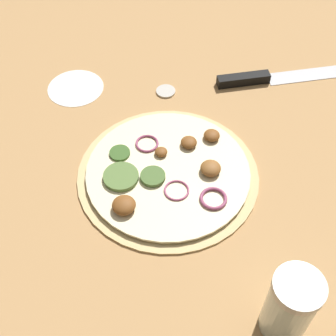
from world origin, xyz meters
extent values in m
plane|color=tan|center=(0.00, 0.00, 0.00)|extent=(3.00, 3.00, 0.00)
cylinder|color=#D6B77A|center=(0.00, 0.00, 0.00)|extent=(0.28, 0.28, 0.01)
cylinder|color=beige|center=(0.00, 0.00, 0.01)|extent=(0.26, 0.26, 0.00)
cylinder|color=#567538|center=(0.07, -0.01, 0.01)|extent=(0.05, 0.05, 0.01)
ellipsoid|color=brown|center=(-0.09, -0.04, 0.02)|extent=(0.03, 0.03, 0.01)
ellipsoid|color=brown|center=(-0.05, -0.04, 0.02)|extent=(0.03, 0.03, 0.01)
cylinder|color=#385B23|center=(0.06, -0.06, 0.01)|extent=(0.03, 0.03, 0.00)
torus|color=#934266|center=(0.02, -0.06, 0.01)|extent=(0.04, 0.04, 0.00)
ellipsoid|color=brown|center=(0.00, -0.04, 0.02)|extent=(0.02, 0.02, 0.01)
torus|color=#A34C70|center=(0.00, 0.04, 0.01)|extent=(0.04, 0.04, 0.00)
cylinder|color=#47662D|center=(0.03, 0.01, 0.01)|extent=(0.04, 0.04, 0.01)
torus|color=#934266|center=(-0.05, 0.07, 0.01)|extent=(0.04, 0.04, 0.01)
ellipsoid|color=brown|center=(-0.06, 0.02, 0.02)|extent=(0.03, 0.03, 0.02)
ellipsoid|color=brown|center=(0.08, 0.05, 0.02)|extent=(0.03, 0.03, 0.02)
cube|color=silver|center=(-0.37, -0.14, 0.00)|extent=(0.24, 0.07, 0.00)
cube|color=black|center=(-0.20, -0.17, 0.01)|extent=(0.10, 0.03, 0.02)
cylinder|color=silver|center=(-0.06, 0.27, 0.05)|extent=(0.06, 0.06, 0.10)
cylinder|color=beige|center=(-0.06, 0.27, 0.10)|extent=(0.06, 0.06, 0.01)
cylinder|color=beige|center=(-0.06, -0.19, 0.00)|extent=(0.04, 0.04, 0.01)
cylinder|color=white|center=(0.10, -0.25, 0.00)|extent=(0.10, 0.10, 0.00)
camera|label=1|loc=(0.14, 0.44, 0.58)|focal=50.00mm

